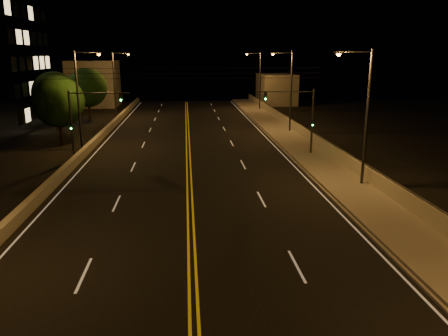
{
  "coord_description": "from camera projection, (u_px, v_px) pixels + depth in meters",
  "views": [
    {
      "loc": [
        -0.12,
        -6.33,
        8.88
      ],
      "look_at": [
        2.0,
        18.0,
        2.5
      ],
      "focal_mm": 35.0,
      "sensor_mm": 36.0,
      "label": 1
    }
  ],
  "objects": [
    {
      "name": "road",
      "position": [
        190.0,
        199.0,
        27.63
      ],
      "size": [
        18.0,
        120.0,
        0.02
      ],
      "primitive_type": "cube",
      "color": "black",
      "rests_on": "ground"
    },
    {
      "name": "sidewalk",
      "position": [
        355.0,
        192.0,
        28.5
      ],
      "size": [
        3.6,
        120.0,
        0.3
      ],
      "primitive_type": "cube",
      "color": "slate",
      "rests_on": "ground"
    },
    {
      "name": "curb",
      "position": [
        327.0,
        194.0,
        28.37
      ],
      "size": [
        0.14,
        120.0,
        0.15
      ],
      "primitive_type": "cube",
      "color": "slate",
      "rests_on": "ground"
    },
    {
      "name": "parapet_wall",
      "position": [
        381.0,
        182.0,
        28.48
      ],
      "size": [
        0.3,
        120.0,
        1.0
      ],
      "primitive_type": "cube",
      "color": "#A39D88",
      "rests_on": "sidewalk"
    },
    {
      "name": "jersey_barrier",
      "position": [
        38.0,
        197.0,
        26.76
      ],
      "size": [
        0.45,
        120.0,
        0.73
      ],
      "primitive_type": "cube",
      "color": "#A39D88",
      "rests_on": "ground"
    },
    {
      "name": "distant_building_right",
      "position": [
        276.0,
        89.0,
        80.24
      ],
      "size": [
        6.0,
        10.0,
        5.4
      ],
      "primitive_type": "cube",
      "color": "gray",
      "rests_on": "ground"
    },
    {
      "name": "distant_building_left",
      "position": [
        94.0,
        84.0,
        75.95
      ],
      "size": [
        8.0,
        8.0,
        7.83
      ],
      "primitive_type": "cube",
      "color": "gray",
      "rests_on": "ground"
    },
    {
      "name": "parapet_rail",
      "position": [
        381.0,
        174.0,
        28.34
      ],
      "size": [
        0.06,
        120.0,
        0.06
      ],
      "primitive_type": "cylinder",
      "rotation": [
        1.57,
        0.0,
        0.0
      ],
      "color": "black",
      "rests_on": "parapet_wall"
    },
    {
      "name": "lane_markings",
      "position": [
        190.0,
        199.0,
        27.56
      ],
      "size": [
        17.32,
        116.0,
        0.0
      ],
      "color": "silver",
      "rests_on": "road"
    },
    {
      "name": "streetlight_1",
      "position": [
        363.0,
        110.0,
        28.68
      ],
      "size": [
        2.55,
        0.28,
        9.21
      ],
      "color": "#2D2D33",
      "rests_on": "ground"
    },
    {
      "name": "streetlight_2",
      "position": [
        289.0,
        87.0,
        49.25
      ],
      "size": [
        2.55,
        0.28,
        9.21
      ],
      "color": "#2D2D33",
      "rests_on": "ground"
    },
    {
      "name": "streetlight_3",
      "position": [
        258.0,
        77.0,
        69.54
      ],
      "size": [
        2.55,
        0.28,
        9.21
      ],
      "color": "#2D2D33",
      "rests_on": "ground"
    },
    {
      "name": "streetlight_5",
      "position": [
        81.0,
        94.0,
        40.81
      ],
      "size": [
        2.55,
        0.28,
        9.21
      ],
      "color": "#2D2D33",
      "rests_on": "ground"
    },
    {
      "name": "streetlight_6",
      "position": [
        116.0,
        80.0,
        61.72
      ],
      "size": [
        2.55,
        0.28,
        9.21
      ],
      "color": "#2D2D33",
      "rests_on": "ground"
    },
    {
      "name": "traffic_signal_right",
      "position": [
        301.0,
        114.0,
        38.32
      ],
      "size": [
        5.11,
        0.31,
        5.95
      ],
      "color": "#2D2D33",
      "rests_on": "ground"
    },
    {
      "name": "traffic_signal_left",
      "position": [
        83.0,
        117.0,
        36.75
      ],
      "size": [
        5.11,
        0.31,
        5.95
      ],
      "color": "#2D2D33",
      "rests_on": "ground"
    },
    {
      "name": "overhead_wires",
      "position": [
        187.0,
        73.0,
        34.92
      ],
      "size": [
        22.0,
        0.03,
        0.83
      ],
      "color": "black"
    },
    {
      "name": "tree_0",
      "position": [
        58.0,
        102.0,
        43.19
      ],
      "size": [
        5.08,
        5.08,
        6.89
      ],
      "color": "black",
      "rests_on": "ground"
    },
    {
      "name": "tree_1",
      "position": [
        55.0,
        94.0,
        51.14
      ],
      "size": [
        5.15,
        5.15,
        6.98
      ],
      "color": "black",
      "rests_on": "ground"
    },
    {
      "name": "tree_2",
      "position": [
        88.0,
        88.0,
        59.23
      ],
      "size": [
        5.26,
        5.26,
        7.13
      ],
      "color": "black",
      "rests_on": "ground"
    }
  ]
}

